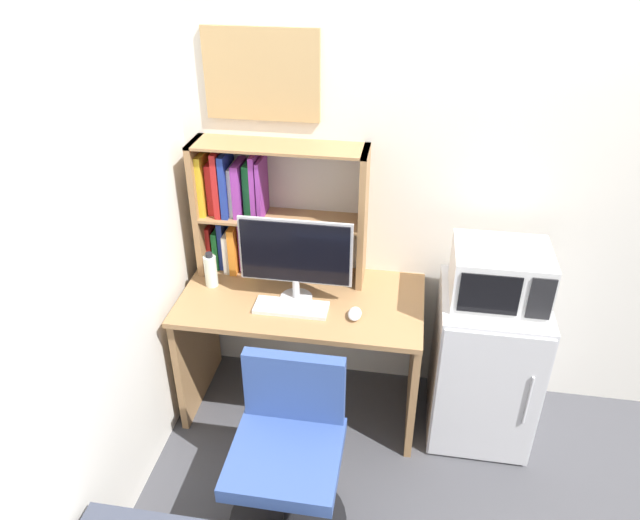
{
  "coord_description": "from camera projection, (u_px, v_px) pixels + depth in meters",
  "views": [
    {
      "loc": [
        -0.44,
        -2.78,
        2.44
      ],
      "look_at": [
        -0.83,
        -0.36,
        0.99
      ],
      "focal_mm": 33.27,
      "sensor_mm": 36.0,
      "label": 1
    }
  ],
  "objects": [
    {
      "name": "wall_back",
      "position": [
        586.0,
        185.0,
        2.84
      ],
      "size": [
        6.4,
        0.04,
        2.6
      ],
      "primitive_type": "cube",
      "color": "silver",
      "rests_on": "ground_plane"
    },
    {
      "name": "desk",
      "position": [
        302.0,
        332.0,
        3.13
      ],
      "size": [
        1.24,
        0.66,
        0.74
      ],
      "color": "#997047",
      "rests_on": "ground_plane"
    },
    {
      "name": "hutch_bookshelf",
      "position": [
        252.0,
        208.0,
        3.06
      ],
      "size": [
        0.88,
        0.22,
        0.72
      ],
      "color": "#997047",
      "rests_on": "desk"
    },
    {
      "name": "monitor",
      "position": [
        295.0,
        255.0,
        2.87
      ],
      "size": [
        0.56,
        0.16,
        0.45
      ],
      "color": "#B7B7BC",
      "rests_on": "desk"
    },
    {
      "name": "keyboard",
      "position": [
        291.0,
        308.0,
        2.92
      ],
      "size": [
        0.36,
        0.14,
        0.02
      ],
      "primitive_type": "cube",
      "color": "silver",
      "rests_on": "desk"
    },
    {
      "name": "computer_mouse",
      "position": [
        355.0,
        314.0,
        2.86
      ],
      "size": [
        0.07,
        0.11,
        0.04
      ],
      "primitive_type": "ellipsoid",
      "color": "silver",
      "rests_on": "desk"
    },
    {
      "name": "water_bottle",
      "position": [
        211.0,
        270.0,
        3.07
      ],
      "size": [
        0.07,
        0.07,
        0.19
      ],
      "color": "silver",
      "rests_on": "desk"
    },
    {
      "name": "mini_fridge",
      "position": [
        483.0,
        364.0,
        3.06
      ],
      "size": [
        0.51,
        0.56,
        0.83
      ],
      "color": "silver",
      "rests_on": "ground_plane"
    },
    {
      "name": "microwave",
      "position": [
        500.0,
        274.0,
        2.78
      ],
      "size": [
        0.44,
        0.37,
        0.26
      ],
      "color": "silver",
      "rests_on": "mini_fridge"
    },
    {
      "name": "desk_chair",
      "position": [
        289.0,
        462.0,
        2.59
      ],
      "size": [
        0.54,
        0.54,
        0.82
      ],
      "color": "black",
      "rests_on": "ground_plane"
    },
    {
      "name": "wall_corkboard",
      "position": [
        262.0,
        75.0,
        2.79
      ],
      "size": [
        0.56,
        0.02,
        0.43
      ],
      "primitive_type": "cube",
      "color": "tan"
    }
  ]
}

